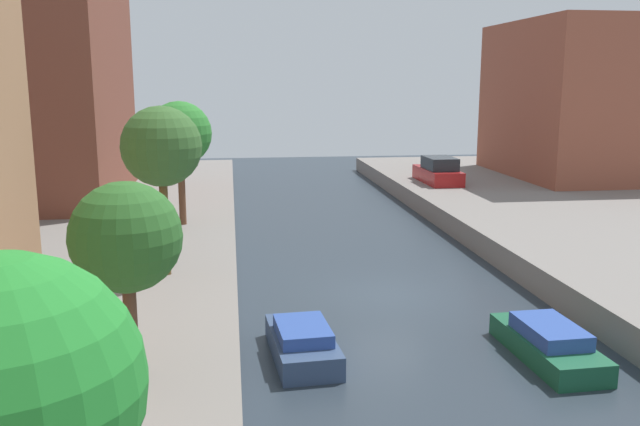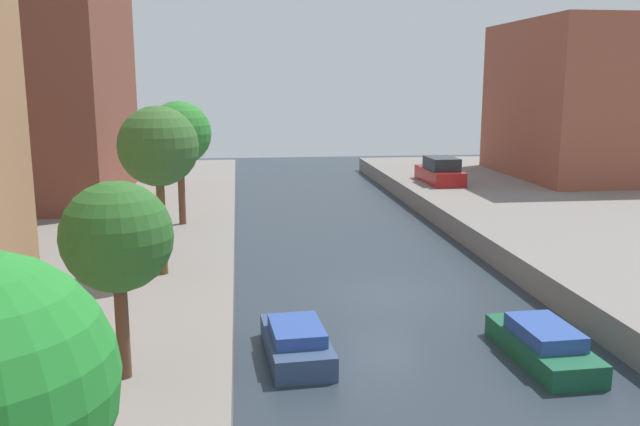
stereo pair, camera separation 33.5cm
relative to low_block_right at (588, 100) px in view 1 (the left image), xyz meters
The scene contains 9 objects.
ground_plane 27.62m from the low_block_right, 131.86° to the right, with size 84.00×84.00×0.00m, color #28333D.
low_block_right is the anchor object (origin of this frame).
street_tree_0 43.31m from the low_block_right, 125.67° to the right, with size 2.62×2.62×4.60m.
street_tree_1 37.59m from the low_block_right, 132.24° to the right, with size 2.28×2.28×4.18m.
street_tree_2 32.24m from the low_block_right, 141.53° to the right, with size 2.52×2.52×5.39m.
street_tree_3 28.09m from the low_block_right, 154.02° to the right, with size 2.72×2.72×5.31m.
parked_car 11.54m from the low_block_right, 169.22° to the right, with size 1.91×4.71×1.60m.
moored_boat_left_2 33.28m from the low_block_right, 130.61° to the right, with size 1.76×3.56×0.96m.
moored_boat_right_2 30.39m from the low_block_right, 120.17° to the right, with size 1.64×3.96×0.98m.
Camera 1 is at (-5.09, -21.22, 7.13)m, focal length 37.53 mm.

